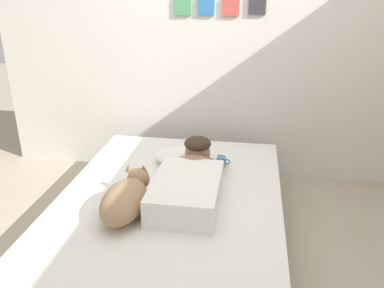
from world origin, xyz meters
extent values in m
plane|color=tan|center=(0.00, 0.00, 0.00)|extent=(12.26, 12.26, 0.00)
cube|color=silver|center=(0.00, 1.42, 1.25)|extent=(4.13, 0.10, 2.50)
cube|color=#4C9966|center=(-0.31, 1.36, 1.54)|extent=(0.14, 0.02, 0.14)
cube|color=#3372B2|center=(-0.11, 1.36, 1.55)|extent=(0.14, 0.02, 0.14)
cube|color=#CC4C47|center=(0.10, 1.36, 1.54)|extent=(0.14, 0.02, 0.14)
cube|color=#333338|center=(0.32, 1.36, 1.55)|extent=(0.14, 0.02, 0.14)
cube|color=gray|center=(-0.19, 0.14, 0.09)|extent=(1.53, 2.08, 0.17)
cube|color=white|center=(-0.19, 0.14, 0.29)|extent=(1.48, 2.02, 0.23)
ellipsoid|color=white|center=(-0.16, 0.64, 0.46)|extent=(0.52, 0.32, 0.11)
cube|color=white|center=(-0.06, 0.04, 0.50)|extent=(0.42, 0.64, 0.18)
ellipsoid|color=#8C664C|center=(-0.06, 0.38, 0.52)|extent=(0.32, 0.20, 0.16)
sphere|color=#8C664C|center=(-0.06, 0.54, 0.56)|extent=(0.19, 0.19, 0.19)
ellipsoid|color=#332619|center=(-0.06, 0.54, 0.63)|extent=(0.20, 0.20, 0.10)
cylinder|color=#8C664C|center=(-0.16, 0.52, 0.49)|extent=(0.23, 0.07, 0.14)
cylinder|color=#8C664C|center=(0.04, 0.52, 0.49)|extent=(0.23, 0.07, 0.14)
ellipsoid|color=#9E7A56|center=(-0.41, -0.16, 0.51)|extent=(0.26, 0.48, 0.20)
sphere|color=#9E7A56|center=(-0.39, 0.10, 0.53)|extent=(0.15, 0.15, 0.15)
cone|color=#7E6145|center=(-0.46, 0.12, 0.60)|extent=(0.05, 0.05, 0.05)
cone|color=#7E6145|center=(-0.36, 0.12, 0.60)|extent=(0.05, 0.05, 0.05)
cylinder|color=teal|center=(0.10, 0.64, 0.44)|extent=(0.09, 0.09, 0.07)
torus|color=teal|center=(0.16, 0.64, 0.44)|extent=(0.05, 0.01, 0.05)
cube|color=black|center=(-0.25, 0.18, 0.41)|extent=(0.07, 0.14, 0.01)
camera|label=1|loc=(0.32, -2.13, 1.74)|focal=36.82mm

